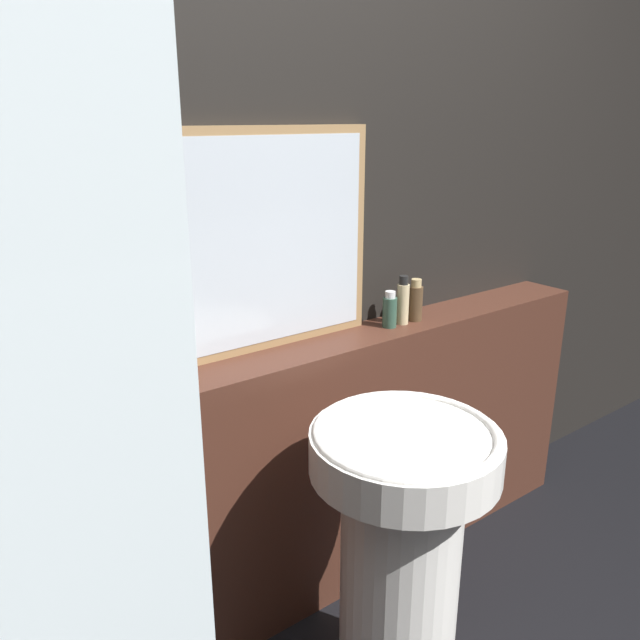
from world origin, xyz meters
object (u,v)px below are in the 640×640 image
mirror (277,241)px  shampoo_bottle (390,311)px  pedestal_sink (401,547)px  towel_stack (141,371)px  conditioner_bottle (403,302)px  lotion_bottle (415,302)px

mirror → shampoo_bottle: (0.38, -0.08, -0.27)m
pedestal_sink → towel_stack: towel_stack is taller
pedestal_sink → conditioner_bottle: conditioner_bottle is taller
mirror → lotion_bottle: size_ratio=4.43×
conditioner_bottle → lotion_bottle: 0.06m
towel_stack → shampoo_bottle: size_ratio=1.46×
towel_stack → pedestal_sink: bearing=-42.9°
towel_stack → lotion_bottle: bearing=0.0°
mirror → lotion_bottle: bearing=-9.0°
towel_stack → lotion_bottle: 0.97m
shampoo_bottle → mirror: bearing=168.2°
towel_stack → conditioner_bottle: size_ratio=1.08×
shampoo_bottle → lotion_bottle: lotion_bottle is taller
pedestal_sink → mirror: mirror is taller
pedestal_sink → conditioner_bottle: (0.42, 0.46, 0.50)m
pedestal_sink → mirror: (-0.02, 0.54, 0.74)m
lotion_bottle → mirror: bearing=171.0°
pedestal_sink → conditioner_bottle: 0.80m
pedestal_sink → lotion_bottle: 0.82m
pedestal_sink → shampoo_bottle: size_ratio=6.73×
conditioner_bottle → shampoo_bottle: bearing=180.0°
shampoo_bottle → lotion_bottle: size_ratio=0.84×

